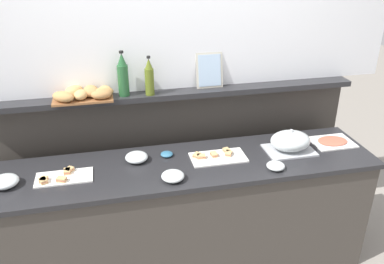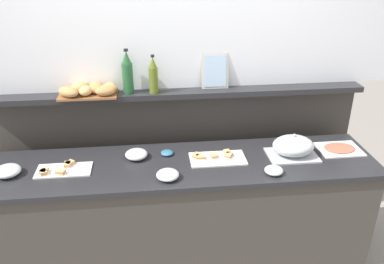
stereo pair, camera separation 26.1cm
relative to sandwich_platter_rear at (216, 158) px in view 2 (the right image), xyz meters
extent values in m
plane|color=gray|center=(-0.26, 0.57, -0.91)|extent=(12.00, 12.00, 0.00)
cube|color=#3D3833|center=(-0.26, -0.03, -0.48)|extent=(2.65, 0.57, 0.86)
cube|color=#232326|center=(-0.26, -0.03, -0.03)|extent=(2.69, 0.61, 0.03)
cube|color=#3D3833|center=(-0.26, 0.45, -0.29)|extent=(2.82, 0.08, 1.23)
cube|color=#232326|center=(-0.26, 0.40, 0.34)|extent=(2.82, 0.22, 0.04)
cube|color=white|center=(0.01, -0.01, 0.00)|extent=(0.38, 0.20, 0.01)
cube|color=tan|center=(0.08, 0.04, 0.01)|extent=(0.05, 0.06, 0.01)
cube|color=#B24738|center=(0.08, 0.04, 0.01)|extent=(0.05, 0.06, 0.01)
cube|color=tan|center=(0.08, 0.04, 0.02)|extent=(0.05, 0.06, 0.01)
cube|color=tan|center=(-0.11, 0.00, 0.01)|extent=(0.06, 0.05, 0.01)
cube|color=#B24738|center=(-0.11, 0.00, 0.01)|extent=(0.06, 0.05, 0.01)
cube|color=tan|center=(-0.11, 0.00, 0.02)|extent=(0.06, 0.05, 0.01)
cube|color=tan|center=(-0.14, 0.02, 0.01)|extent=(0.07, 0.07, 0.01)
cube|color=#B24738|center=(-0.14, 0.02, 0.01)|extent=(0.07, 0.07, 0.01)
cube|color=tan|center=(-0.14, 0.02, 0.02)|extent=(0.07, 0.07, 0.01)
cube|color=tan|center=(-0.02, 0.01, 0.01)|extent=(0.05, 0.06, 0.01)
cube|color=#B24738|center=(-0.02, 0.01, 0.01)|extent=(0.05, 0.06, 0.01)
cube|color=tan|center=(-0.02, 0.01, 0.02)|extent=(0.05, 0.06, 0.01)
cube|color=tan|center=(0.08, 0.00, 0.01)|extent=(0.06, 0.07, 0.01)
cube|color=#B24738|center=(0.08, 0.00, 0.01)|extent=(0.06, 0.07, 0.01)
cube|color=tan|center=(0.08, 0.00, 0.02)|extent=(0.06, 0.07, 0.01)
cube|color=white|center=(-1.01, -0.04, 0.00)|extent=(0.35, 0.17, 0.01)
cube|color=tan|center=(-1.13, -0.09, 0.01)|extent=(0.06, 0.07, 0.01)
cube|color=#D1664C|center=(-1.13, -0.09, 0.01)|extent=(0.06, 0.07, 0.01)
cube|color=tan|center=(-1.13, -0.09, 0.02)|extent=(0.06, 0.07, 0.01)
cube|color=tan|center=(-0.99, 0.00, 0.01)|extent=(0.04, 0.06, 0.01)
cube|color=#D1664C|center=(-0.99, 0.00, 0.01)|extent=(0.04, 0.06, 0.01)
cube|color=tan|center=(-0.99, 0.00, 0.02)|extent=(0.04, 0.06, 0.01)
cube|color=tan|center=(-1.02, -0.09, 0.01)|extent=(0.07, 0.06, 0.01)
cube|color=#D1664C|center=(-1.02, -0.09, 0.01)|extent=(0.07, 0.06, 0.01)
cube|color=tan|center=(-1.02, -0.09, 0.02)|extent=(0.07, 0.06, 0.01)
cube|color=tan|center=(-0.98, 0.01, 0.01)|extent=(0.07, 0.07, 0.01)
cube|color=#D1664C|center=(-0.98, 0.01, 0.01)|extent=(0.07, 0.07, 0.01)
cube|color=tan|center=(-0.98, 0.01, 0.02)|extent=(0.07, 0.07, 0.01)
cube|color=tan|center=(-1.13, -0.07, 0.01)|extent=(0.05, 0.06, 0.01)
cube|color=#D1664C|center=(-1.13, -0.07, 0.01)|extent=(0.05, 0.06, 0.01)
cube|color=tan|center=(-1.13, -0.07, 0.02)|extent=(0.05, 0.06, 0.01)
cube|color=white|center=(0.89, 0.03, 0.00)|extent=(0.30, 0.23, 0.01)
ellipsoid|color=#D1664C|center=(0.89, 0.03, 0.01)|extent=(0.22, 0.16, 0.01)
cube|color=#B7BABF|center=(0.53, -0.02, 0.00)|extent=(0.34, 0.24, 0.01)
ellipsoid|color=silver|center=(0.53, -0.02, 0.07)|extent=(0.28, 0.23, 0.14)
sphere|color=#B7BABF|center=(0.53, -0.02, 0.15)|extent=(0.02, 0.02, 0.02)
ellipsoid|color=silver|center=(0.33, -0.23, 0.01)|extent=(0.12, 0.12, 0.05)
ellipsoid|color=#F28C4C|center=(0.33, -0.23, 0.01)|extent=(0.09, 0.09, 0.03)
ellipsoid|color=silver|center=(-1.35, -0.06, 0.02)|extent=(0.17, 0.17, 0.07)
ellipsoid|color=#599959|center=(-1.35, -0.06, 0.01)|extent=(0.13, 0.13, 0.04)
ellipsoid|color=silver|center=(-0.35, -0.21, 0.02)|extent=(0.14, 0.14, 0.06)
ellipsoid|color=#BF4C3F|center=(-0.35, -0.21, 0.01)|extent=(0.11, 0.11, 0.03)
ellipsoid|color=silver|center=(-0.54, 0.07, 0.02)|extent=(0.15, 0.15, 0.06)
ellipsoid|color=white|center=(-0.54, 0.07, 0.01)|extent=(0.12, 0.12, 0.04)
ellipsoid|color=teal|center=(-0.33, 0.10, 0.00)|extent=(0.09, 0.09, 0.03)
cylinder|color=#23562D|center=(-0.58, 0.37, 0.47)|extent=(0.08, 0.08, 0.22)
cone|color=#23562D|center=(-0.58, 0.37, 0.62)|extent=(0.06, 0.06, 0.08)
cylinder|color=black|center=(-0.58, 0.37, 0.67)|extent=(0.03, 0.03, 0.02)
cylinder|color=#56661E|center=(-0.40, 0.35, 0.45)|extent=(0.06, 0.06, 0.19)
cone|color=#56661E|center=(-0.40, 0.35, 0.58)|extent=(0.05, 0.05, 0.07)
cylinder|color=black|center=(-0.40, 0.35, 0.63)|extent=(0.03, 0.03, 0.02)
cube|color=brown|center=(-0.86, 0.37, 0.37)|extent=(0.40, 0.26, 0.02)
ellipsoid|color=#B7844C|center=(-0.98, 0.30, 0.41)|extent=(0.19, 0.17, 0.07)
ellipsoid|color=#AD7A47|center=(-0.80, 0.34, 0.41)|extent=(0.15, 0.13, 0.06)
ellipsoid|color=#AD7A47|center=(-0.73, 0.29, 0.41)|extent=(0.15, 0.10, 0.06)
ellipsoid|color=tan|center=(-0.92, 0.39, 0.41)|extent=(0.17, 0.18, 0.07)
ellipsoid|color=#B7844C|center=(-0.72, 0.34, 0.41)|extent=(0.16, 0.12, 0.06)
ellipsoid|color=#B7844C|center=(-0.80, 0.38, 0.41)|extent=(0.13, 0.14, 0.07)
ellipsoid|color=#AD7A47|center=(-0.92, 0.40, 0.40)|extent=(0.09, 0.14, 0.06)
ellipsoid|color=tan|center=(-0.71, 0.36, 0.41)|extent=(0.09, 0.12, 0.06)
ellipsoid|color=tan|center=(-0.87, 0.32, 0.41)|extent=(0.12, 0.14, 0.06)
cube|color=#B2AD9E|center=(0.05, 0.41, 0.49)|extent=(0.20, 0.06, 0.25)
cube|color=#99B2CC|center=(0.05, 0.41, 0.49)|extent=(0.17, 0.05, 0.22)
camera|label=1|loc=(-0.69, -2.32, 1.35)|focal=37.57mm
camera|label=2|loc=(-0.43, -2.36, 1.35)|focal=37.57mm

